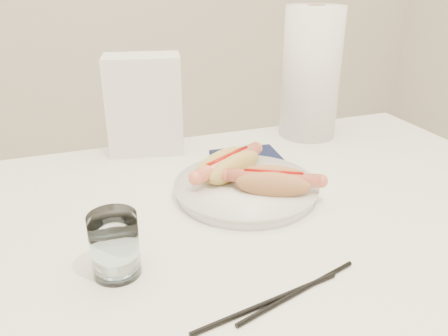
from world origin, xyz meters
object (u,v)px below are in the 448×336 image
object	(u,v)px
paper_towel_roll	(311,73)
plate	(246,190)
hotdog_right	(273,181)
hotdog_left	(228,166)
napkin_box	(144,105)
water_glass	(115,245)
table	(242,247)

from	to	relation	value
paper_towel_roll	plate	bearing A→B (deg)	-136.91
plate	paper_towel_roll	world-z (taller)	paper_towel_roll
plate	paper_towel_roll	bearing A→B (deg)	43.09
plate	hotdog_right	distance (m)	0.06
hotdog_left	hotdog_right	world-z (taller)	hotdog_left
plate	napkin_box	distance (m)	0.32
napkin_box	paper_towel_roll	distance (m)	0.39
hotdog_left	water_glass	size ratio (longest dim) A/B	1.83
paper_towel_roll	hotdog_left	bearing A→B (deg)	-144.19
plate	napkin_box	bearing A→B (deg)	114.66
hotdog_left	water_glass	world-z (taller)	water_glass
table	hotdog_left	world-z (taller)	hotdog_left
hotdog_left	napkin_box	size ratio (longest dim) A/B	0.78
water_glass	napkin_box	size ratio (longest dim) A/B	0.43
hotdog_left	water_glass	bearing A→B (deg)	-170.77
plate	hotdog_left	size ratio (longest dim) A/B	1.52
hotdog_right	paper_towel_roll	size ratio (longest dim) A/B	0.51
paper_towel_roll	water_glass	bearing A→B (deg)	-142.29
hotdog_right	napkin_box	world-z (taller)	napkin_box
napkin_box	paper_towel_roll	xyz separation A→B (m)	(0.39, -0.03, 0.04)
plate	hotdog_right	size ratio (longest dim) A/B	1.64
hotdog_left	paper_towel_roll	distance (m)	0.37
water_glass	hotdog_right	bearing A→B (deg)	20.94
plate	water_glass	xyz separation A→B (m)	(-0.25, -0.15, 0.04)
hotdog_right	paper_towel_roll	distance (m)	0.39
plate	napkin_box	xyz separation A→B (m)	(-0.13, 0.28, 0.10)
plate	napkin_box	size ratio (longest dim) A/B	1.18
plate	hotdog_left	xyz separation A→B (m)	(-0.02, 0.04, 0.03)
hotdog_right	water_glass	xyz separation A→B (m)	(-0.29, -0.11, 0.00)
table	hotdog_left	bearing A→B (deg)	81.90
hotdog_left	paper_towel_roll	size ratio (longest dim) A/B	0.55
table	napkin_box	distance (m)	0.40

